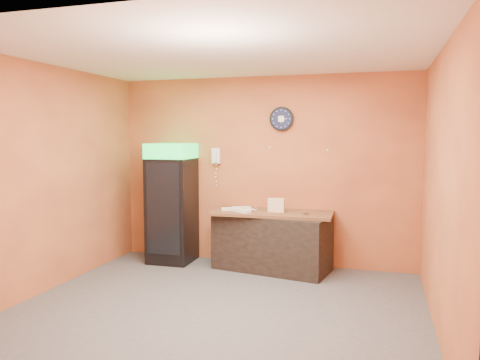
% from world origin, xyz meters
% --- Properties ---
extents(floor, '(4.50, 4.50, 0.00)m').
position_xyz_m(floor, '(0.00, 0.00, 0.00)').
color(floor, '#47474C').
rests_on(floor, ground).
extents(back_wall, '(4.50, 0.02, 2.80)m').
position_xyz_m(back_wall, '(0.00, 2.00, 1.40)').
color(back_wall, '#D3713B').
rests_on(back_wall, floor).
extents(left_wall, '(0.02, 4.00, 2.80)m').
position_xyz_m(left_wall, '(-2.25, 0.00, 1.40)').
color(left_wall, '#D3713B').
rests_on(left_wall, floor).
extents(right_wall, '(0.02, 4.00, 2.80)m').
position_xyz_m(right_wall, '(2.25, 0.00, 1.40)').
color(right_wall, '#D3713B').
rests_on(right_wall, floor).
extents(ceiling, '(4.50, 4.00, 0.02)m').
position_xyz_m(ceiling, '(0.00, 0.00, 2.80)').
color(ceiling, white).
rests_on(ceiling, back_wall).
extents(beverage_cooler, '(0.65, 0.66, 1.81)m').
position_xyz_m(beverage_cooler, '(-1.34, 1.61, 0.88)').
color(beverage_cooler, black).
rests_on(beverage_cooler, floor).
extents(prep_counter, '(1.71, 0.98, 0.80)m').
position_xyz_m(prep_counter, '(0.22, 1.64, 0.40)').
color(prep_counter, black).
rests_on(prep_counter, floor).
extents(wall_clock, '(0.35, 0.06, 0.35)m').
position_xyz_m(wall_clock, '(0.28, 1.97, 2.17)').
color(wall_clock, black).
rests_on(wall_clock, back_wall).
extents(wall_phone, '(0.13, 0.11, 0.23)m').
position_xyz_m(wall_phone, '(-0.73, 1.95, 1.62)').
color(wall_phone, white).
rests_on(wall_phone, back_wall).
extents(butcher_paper, '(1.72, 0.77, 0.04)m').
position_xyz_m(butcher_paper, '(0.22, 1.64, 0.82)').
color(butcher_paper, brown).
rests_on(butcher_paper, prep_counter).
extents(sub_roll_stack, '(0.23, 0.08, 0.20)m').
position_xyz_m(sub_roll_stack, '(0.29, 1.62, 0.94)').
color(sub_roll_stack, '#F7E2C0').
rests_on(sub_roll_stack, butcher_paper).
extents(wrapped_sandwich_left, '(0.29, 0.21, 0.04)m').
position_xyz_m(wrapped_sandwich_left, '(-0.38, 1.59, 0.86)').
color(wrapped_sandwich_left, silver).
rests_on(wrapped_sandwich_left, butcher_paper).
extents(wrapped_sandwich_mid, '(0.29, 0.22, 0.04)m').
position_xyz_m(wrapped_sandwich_mid, '(-0.17, 1.46, 0.86)').
color(wrapped_sandwich_mid, silver).
rests_on(wrapped_sandwich_mid, butcher_paper).
extents(wrapped_sandwich_right, '(0.29, 0.20, 0.04)m').
position_xyz_m(wrapped_sandwich_right, '(-0.25, 1.72, 0.86)').
color(wrapped_sandwich_right, silver).
rests_on(wrapped_sandwich_right, butcher_paper).
extents(kitchen_tool, '(0.06, 0.06, 0.06)m').
position_xyz_m(kitchen_tool, '(-0.01, 1.68, 0.87)').
color(kitchen_tool, silver).
rests_on(kitchen_tool, butcher_paper).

